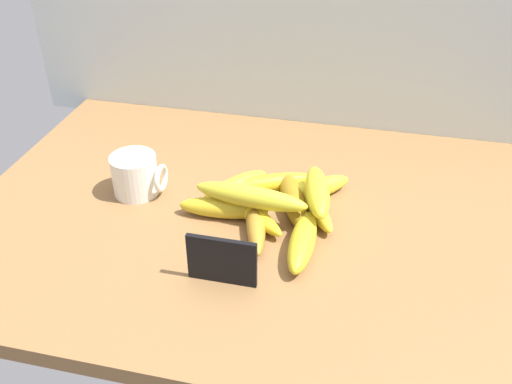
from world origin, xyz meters
The scene contains 14 objects.
counter_top centered at (0.00, 0.00, 1.50)cm, with size 110.00×76.00×3.00cm, color brown.
chalkboard_sign centered at (-2.86, -18.57, 6.86)cm, with size 11.00×1.80×8.40cm.
coffee_mug centered at (-25.55, 1.55, 6.95)cm, with size 10.15×8.65×7.90cm.
banana_0 centered at (7.58, 7.11, 4.91)cm, with size 16.12×3.83×3.83cm, color yellow.
banana_1 centered at (-7.00, 4.49, 4.97)cm, with size 15.46×3.94×3.94cm, color yellow.
banana_2 centered at (-1.74, 7.14, 4.82)cm, with size 20.20×3.64×3.64cm, color yellow.
banana_3 centered at (-0.83, -4.52, 4.68)cm, with size 18.23×3.36×3.36cm, color #A87A27.
banana_4 centered at (8.29, 2.80, 4.63)cm, with size 16.94×3.26×3.26cm, color gold.
banana_5 centered at (-7.28, -2.28, 4.89)cm, with size 16.23×3.77×3.77cm, color gold.
banana_6 centered at (8.13, -8.72, 5.11)cm, with size 15.90×4.21×4.21cm, color gold.
banana_7 centered at (4.54, 3.01, 5.07)cm, with size 17.00×4.13×4.13cm, color olive.
banana_8 centered at (-3.13, -1.28, 4.70)cm, with size 19.34×3.41×3.41cm, color yellow.
banana_9 centered at (8.96, 1.71, 8.35)cm, with size 15.40×4.16×4.16cm, color yellow.
banana_10 centered at (-2.15, -2.46, 8.36)cm, with size 20.58×3.90×3.90cm, color gold.
Camera 1 is at (17.05, -81.32, 64.75)cm, focal length 39.72 mm.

